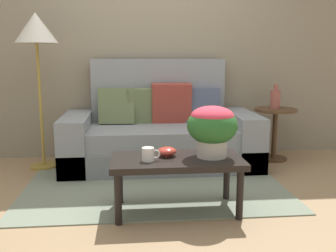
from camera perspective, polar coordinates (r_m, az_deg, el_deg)
name	(u,v)px	position (r m, az deg, el deg)	size (l,w,h in m)	color
ground_plane	(155,189)	(3.53, -1.92, -9.43)	(14.00, 14.00, 0.00)	#997A56
wall_back	(147,32)	(4.64, -3.12, 13.91)	(6.40, 0.12, 2.96)	gray
area_rug	(155,185)	(3.63, -2.03, -8.77)	(2.37, 1.61, 0.01)	gray
couch	(160,135)	(4.24, -1.14, -1.28)	(2.09, 0.94, 1.16)	slate
coffee_table	(177,165)	(2.95, 1.32, -5.85)	(1.01, 0.51, 0.43)	black
side_table	(275,125)	(4.57, 15.70, 0.19)	(0.48, 0.48, 0.60)	#4C331E
floor_lamp	(36,35)	(4.23, -19.09, 12.71)	(0.44, 0.44, 1.63)	olive
potted_plant	(212,126)	(2.93, 6.62, 0.02)	(0.39, 0.39, 0.40)	#B7B2A8
coffee_mug	(148,154)	(2.84, -2.94, -4.24)	(0.14, 0.09, 0.10)	white
snack_bowl	(167,151)	(2.97, -0.15, -3.80)	(0.15, 0.15, 0.07)	#B2382D
table_vase	(275,99)	(4.53, 15.74, 3.95)	(0.11, 0.11, 0.28)	#934C42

